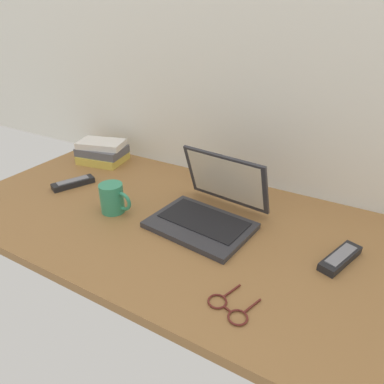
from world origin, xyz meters
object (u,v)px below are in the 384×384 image
laptop (210,208)px  eyeglasses (228,308)px  remote_control_near (73,183)px  coffee_mug (113,198)px  book_stack (102,152)px  remote_control_far (340,258)px

laptop → eyeglasses: bearing=-56.0°
remote_control_near → eyeglasses: bearing=-19.0°
laptop → coffee_mug: (-0.31, -0.11, 0.01)m
remote_control_near → book_stack: bearing=105.6°
eyeglasses → book_stack: book_stack is taller
coffee_mug → remote_control_near: size_ratio=0.73×
coffee_mug → book_stack: 0.46m
laptop → book_stack: (-0.64, 0.20, 0.00)m
book_stack → remote_control_near: bearing=-74.4°
remote_control_near → coffee_mug: bearing=-14.3°
remote_control_near → book_stack: size_ratio=0.74×
remote_control_far → coffee_mug: bearing=-171.6°
eyeglasses → book_stack: 1.00m
laptop → remote_control_near: 0.58m
laptop → remote_control_far: (0.41, -0.01, -0.03)m
remote_control_far → book_stack: 1.07m
laptop → coffee_mug: laptop is taller
laptop → book_stack: size_ratio=1.52×
eyeglasses → book_stack: size_ratio=0.58×
eyeglasses → book_stack: (-0.86, 0.51, 0.04)m
remote_control_far → eyeglasses: remote_control_far is taller
coffee_mug → book_stack: (-0.34, 0.31, -0.00)m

